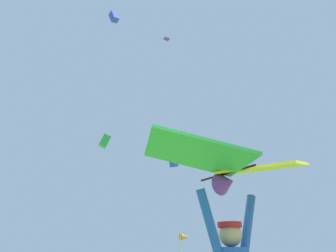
% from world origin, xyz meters
% --- Properties ---
extents(held_stunt_kite, '(2.17, 1.31, 0.44)m').
position_xyz_m(held_stunt_kite, '(0.01, -0.32, 2.18)').
color(held_stunt_kite, black).
extents(distant_kite_teal_low_left, '(1.04, 1.00, 1.64)m').
position_xyz_m(distant_kite_teal_low_left, '(10.46, 29.25, 15.20)').
color(distant_kite_teal_low_left, '#19B2AD').
extents(distant_kite_blue_high_left, '(0.97, 0.95, 1.15)m').
position_xyz_m(distant_kite_blue_high_left, '(10.05, 23.26, 9.55)').
color(distant_kite_blue_high_left, blue).
extents(distant_kite_blue_low_right, '(0.83, 0.80, 1.04)m').
position_xyz_m(distant_kite_blue_low_right, '(1.97, 16.83, 19.00)').
color(distant_kite_blue_low_right, blue).
extents(distant_kite_purple_high_right, '(0.73, 0.73, 0.14)m').
position_xyz_m(distant_kite_purple_high_right, '(7.29, 18.54, 19.75)').
color(distant_kite_purple_high_right, purple).
extents(distant_kite_green_mid_right, '(1.32, 0.93, 1.54)m').
position_xyz_m(distant_kite_green_mid_right, '(4.67, 30.05, 13.13)').
color(distant_kite_green_mid_right, green).
extents(marker_flag, '(0.30, 0.24, 1.97)m').
position_xyz_m(marker_flag, '(2.85, 6.65, 1.71)').
color(marker_flag, silver).
rests_on(marker_flag, ground).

